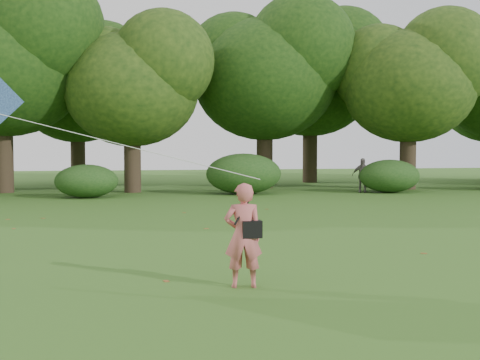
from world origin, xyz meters
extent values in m
plane|color=#265114|center=(0.00, 0.00, 0.00)|extent=(100.00, 100.00, 0.00)
imported|color=#C45C5C|center=(-0.82, -0.38, 0.79)|extent=(0.62, 0.45, 1.58)
imported|color=#69615E|center=(8.76, 17.73, 0.82)|extent=(1.04, 0.74, 1.64)
cube|color=black|center=(-0.70, -0.41, 0.89)|extent=(0.30, 0.20, 0.26)
cylinder|color=black|center=(-0.82, -0.42, 1.19)|extent=(0.33, 0.14, 0.47)
cylinder|color=white|center=(-3.05, 0.45, 2.27)|extent=(4.96, 1.77, 1.29)
cylinder|color=#3A2D1E|center=(-8.00, 21.00, 1.92)|extent=(0.88, 0.88, 3.85)
ellipsoid|color=#1E3F11|center=(-8.00, 21.00, 6.05)|extent=(8.00, 8.00, 6.80)
cylinder|color=#3A2D1E|center=(-2.00, 20.00, 1.57)|extent=(0.80, 0.80, 3.15)
ellipsoid|color=#1E3F11|center=(-2.00, 20.00, 4.91)|extent=(6.40, 6.40, 5.44)
cylinder|color=#3A2D1E|center=(5.00, 22.00, 1.84)|extent=(0.86, 0.86, 3.67)
ellipsoid|color=#1E3F11|center=(5.00, 22.00, 5.76)|extent=(7.60, 7.60, 6.46)
cylinder|color=#3A2D1E|center=(12.00, 19.50, 1.72)|extent=(0.83, 0.83, 3.43)
ellipsoid|color=#1E3F11|center=(12.00, 19.50, 5.30)|extent=(6.80, 6.80, 5.78)
cylinder|color=#3A2D1E|center=(-5.00, 27.50, 1.75)|extent=(0.84, 0.84, 3.50)
ellipsoid|color=#1E3F11|center=(-5.00, 27.50, 5.43)|extent=(7.00, 7.00, 5.95)
cylinder|color=#3A2D1E|center=(9.00, 26.50, 2.01)|extent=(0.90, 0.90, 4.02)
ellipsoid|color=#1E3F11|center=(9.00, 26.50, 6.17)|extent=(7.80, 7.80, 6.63)
ellipsoid|color=#264919|center=(-4.00, 17.10, 0.71)|extent=(2.66, 2.09, 1.42)
ellipsoid|color=#264919|center=(3.00, 17.90, 0.94)|extent=(3.50, 2.75, 1.88)
ellipsoid|color=#264919|center=(10.00, 17.40, 0.79)|extent=(2.94, 2.31, 1.58)
cube|color=brown|center=(-5.89, 9.50, 0.00)|extent=(0.14, 0.12, 0.01)
cube|color=brown|center=(-4.90, 9.58, 0.00)|extent=(0.14, 0.13, 0.01)
cube|color=brown|center=(2.35, 10.89, 0.00)|extent=(0.14, 0.14, 0.01)
cube|color=brown|center=(-1.94, 0.25, 0.00)|extent=(0.10, 0.13, 0.01)
cube|color=brown|center=(3.31, 1.74, 0.00)|extent=(0.14, 0.12, 0.01)
cube|color=brown|center=(-0.43, 6.29, 0.00)|extent=(0.14, 0.12, 0.01)
cube|color=brown|center=(-0.57, 10.30, 0.00)|extent=(0.13, 0.10, 0.01)
cube|color=brown|center=(-5.36, 7.29, 0.00)|extent=(0.11, 0.14, 0.01)
camera|label=1|loc=(-2.66, -9.19, 2.10)|focal=45.00mm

